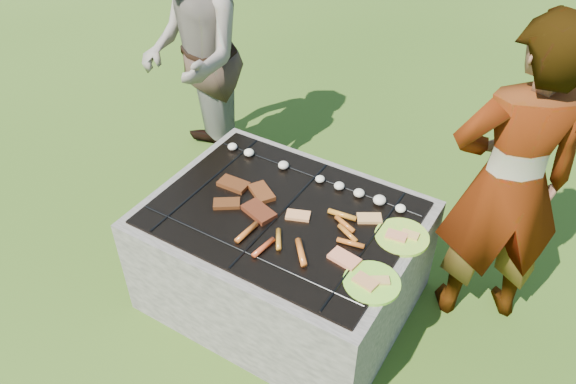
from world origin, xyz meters
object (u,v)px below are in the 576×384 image
at_px(cook, 509,185).
at_px(plate_near, 371,283).
at_px(fire_pit, 283,259).
at_px(bystander, 192,58).
at_px(plate_far, 402,237).

bearing_deg(cook, plate_near, 31.02).
height_order(fire_pit, plate_near, plate_near).
bearing_deg(bystander, plate_near, 21.60).
bearing_deg(bystander, cook, 43.49).
bearing_deg(fire_pit, cook, 28.08).
distance_m(fire_pit, plate_near, 0.67).
distance_m(plate_near, bystander, 1.90).
bearing_deg(plate_near, fire_pit, 161.51).
bearing_deg(cook, bystander, -37.96).
xyz_separation_m(fire_pit, bystander, (-1.10, 0.70, 0.57)).
relative_size(fire_pit, plate_near, 4.12).
distance_m(fire_pit, plate_far, 0.66).
height_order(cook, bystander, bystander).
relative_size(cook, bystander, 0.97).
bearing_deg(plate_far, cook, 44.72).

